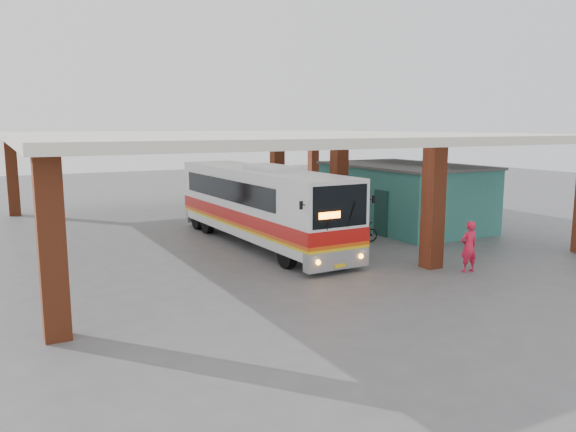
{
  "coord_description": "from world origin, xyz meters",
  "views": [
    {
      "loc": [
        -10.66,
        -17.74,
        5.0
      ],
      "look_at": [
        -1.17,
        0.0,
        1.75
      ],
      "focal_mm": 35.0,
      "sensor_mm": 36.0,
      "label": 1
    }
  ],
  "objects_px": {
    "motorcycle": "(359,232)",
    "pedestrian": "(469,247)",
    "red_chair": "(350,220)",
    "coach_bus": "(260,205)"
  },
  "relations": [
    {
      "from": "motorcycle",
      "to": "pedestrian",
      "type": "xyz_separation_m",
      "value": [
        0.49,
        -5.78,
        0.43
      ]
    },
    {
      "from": "motorcycle",
      "to": "pedestrian",
      "type": "distance_m",
      "value": 5.82
    },
    {
      "from": "coach_bus",
      "to": "red_chair",
      "type": "distance_m",
      "value": 6.12
    },
    {
      "from": "coach_bus",
      "to": "motorcycle",
      "type": "bearing_deg",
      "value": -25.87
    },
    {
      "from": "motorcycle",
      "to": "pedestrian",
      "type": "relative_size",
      "value": 0.99
    },
    {
      "from": "coach_bus",
      "to": "pedestrian",
      "type": "height_order",
      "value": "coach_bus"
    },
    {
      "from": "motorcycle",
      "to": "red_chair",
      "type": "height_order",
      "value": "motorcycle"
    },
    {
      "from": "red_chair",
      "to": "coach_bus",
      "type": "bearing_deg",
      "value": -146.5
    },
    {
      "from": "pedestrian",
      "to": "coach_bus",
      "type": "bearing_deg",
      "value": -55.87
    },
    {
      "from": "coach_bus",
      "to": "red_chair",
      "type": "relative_size",
      "value": 15.93
    }
  ]
}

